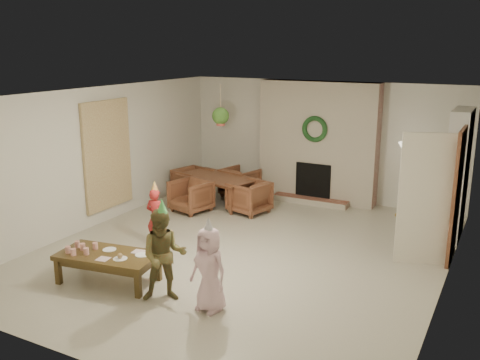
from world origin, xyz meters
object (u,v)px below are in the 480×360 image
Objects in this scene: dining_table at (217,190)px; dining_chair_right at (249,197)px; child_plaid at (164,255)px; coffee_table_top at (108,256)px; child_red at (156,218)px; dining_chair_left at (193,183)px; child_pink at (209,269)px; dining_chair_near at (191,196)px; dining_chair_far at (240,182)px.

dining_table is 2.34× the size of dining_chair_right.
child_plaid is (0.70, -3.77, 0.29)m from dining_chair_right.
child_red is (-0.24, 1.43, 0.09)m from coffee_table_top.
dining_chair_left is 0.51× the size of coffee_table_top.
child_plaid is (1.00, -0.05, 0.22)m from coffee_table_top.
child_pink is at bearing 34.22° from dining_chair_right.
child_plaid is at bearing 128.23° from child_red.
dining_chair_right reaches higher than dining_table.
dining_chair_near is 0.51× the size of coffee_table_top.
dining_chair_far is 1.00× the size of dining_chair_right.
dining_chair_far is (0.36, 1.40, 0.00)m from dining_chair_near.
dining_chair_far is 3.21m from child_red.
coffee_table_top is at bearing -169.94° from child_pink.
child_red is 0.80× the size of child_plaid.
child_red is at bearing -59.95° from dining_chair_near.
child_pink is (2.05, -4.65, 0.22)m from dining_chair_far.
dining_table is 2.34× the size of dining_chair_far.
dining_chair_right is 0.65× the size of child_pink.
dining_chair_left is 2.88m from child_red.
child_red reaches higher than dining_table.
child_red is 0.90× the size of child_pink.
dining_chair_far is 4.90m from child_plaid.
child_red is at bearing 153.29° from child_pink.
dining_table is 4.54m from child_pink.
coffee_table_top is (0.58, -3.93, 0.10)m from dining_table.
dining_chair_far is 1.16m from dining_chair_right.
child_plaid is at bearing -137.08° from dining_chair_left.
dining_chair_left is 4.76m from child_plaid.
child_plaid is at bearing -11.85° from coffee_table_top.
dining_chair_right is 3.73m from coffee_table_top.
coffee_table_top is (0.40, -4.63, 0.07)m from dining_chair_far.
coffee_table_top is 1.28× the size of child_pink.
child_red is at bearing 91.02° from coffee_table_top.
dining_chair_near reaches higher than coffee_table_top.
dining_chair_far is at bearing -128.66° from dining_chair_right.
child_pink is (1.89, -1.44, 0.05)m from child_red.
dining_chair_right is 3.97m from child_pink.
child_pink is (2.93, -4.13, 0.22)m from dining_chair_left.
dining_chair_far is at bearing 90.00° from dining_table.
dining_chair_near is at bearing -135.00° from dining_chair_left.
dining_chair_near is 0.57× the size of child_plaid.
child_pink is (2.23, -3.95, 0.25)m from dining_table.
coffee_table_top is 1.03m from child_plaid.
child_pink is at bearing 140.92° from child_red.
dining_chair_near and dining_chair_right have the same top height.
dining_chair_far is at bearing 86.22° from coffee_table_top.
coffee_table_top is 1.45m from child_red.
dining_table reaches higher than coffee_table_top.
dining_chair_right is (1.05, 0.48, 0.00)m from dining_chair_near.
child_plaid is 1.13× the size of child_pink.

